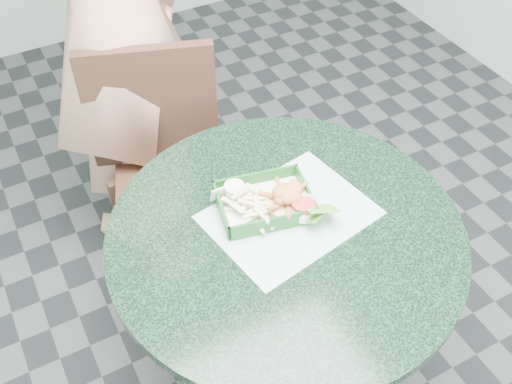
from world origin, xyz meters
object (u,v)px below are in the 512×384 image
crab_sandwich (288,198)px  sauce_ramekin (233,199)px  cafe_table (284,274)px  dining_chair (169,162)px  food_basket (264,209)px

crab_sandwich → sauce_ramekin: size_ratio=2.29×
cafe_table → crab_sandwich: 0.24m
dining_chair → food_basket: size_ratio=3.80×
cafe_table → dining_chair: (-0.09, 0.64, -0.05)m
cafe_table → dining_chair: 0.65m
cafe_table → food_basket: 0.21m
cafe_table → food_basket: food_basket is taller
cafe_table → crab_sandwich: crab_sandwich is taller
cafe_table → dining_chair: dining_chair is taller
food_basket → crab_sandwich: crab_sandwich is taller
dining_chair → crab_sandwich: size_ratio=7.29×
food_basket → crab_sandwich: size_ratio=1.92×
sauce_ramekin → food_basket: bearing=-34.1°
food_basket → sauce_ramekin: bearing=145.9°
dining_chair → sauce_ramekin: dining_chair is taller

